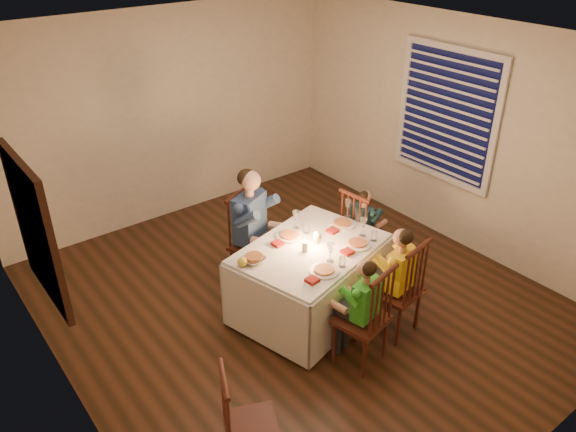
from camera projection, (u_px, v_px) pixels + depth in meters
ground at (297, 300)px, 5.79m from camera, size 5.00×5.00×0.00m
wall_left at (50, 274)px, 3.96m from camera, size 0.02×5.00×2.60m
wall_right at (453, 134)px, 6.36m from camera, size 0.02×5.00×2.60m
wall_back at (171, 116)px, 6.88m from camera, size 4.50×0.02×2.60m
ceiling at (300, 43)px, 4.53m from camera, size 5.00×5.00×0.00m
dining_table at (310, 266)px, 5.40m from camera, size 1.64×1.35×0.71m
chair_adult at (254, 279)px, 6.11m from camera, size 0.54×0.53×1.01m
chair_near_left at (358, 358)px, 5.05m from camera, size 0.49×0.48×1.01m
chair_near_right at (391, 328)px, 5.41m from camera, size 0.48×0.46×1.01m
chair_end at (360, 270)px, 6.27m from camera, size 0.44×0.46×1.01m
adult at (254, 279)px, 6.11m from camera, size 0.63×0.61×1.30m
child_green at (358, 358)px, 5.05m from camera, size 0.40×0.38×1.05m
child_yellow at (391, 328)px, 5.41m from camera, size 0.43×0.41×1.11m
child_teal at (360, 270)px, 6.27m from camera, size 0.31×0.34×0.99m
setting_adult at (289, 236)px, 5.45m from camera, size 0.32×0.32×0.02m
setting_green at (324, 271)px, 4.94m from camera, size 0.32×0.32×0.02m
setting_yellow at (358, 244)px, 5.33m from camera, size 0.32×0.32×0.02m
setting_teal at (342, 224)px, 5.66m from camera, size 0.32×0.32×0.02m
candle_left at (305, 247)px, 5.21m from camera, size 0.06×0.06×0.10m
candle_right at (316, 239)px, 5.34m from camera, size 0.06×0.06×0.10m
squash at (242, 262)px, 5.00m from camera, size 0.09×0.09×0.09m
orange_fruit at (316, 235)px, 5.42m from camera, size 0.08×0.08×0.08m
serving_bowl at (254, 259)px, 5.07m from camera, size 0.22×0.22×0.05m
wall_mirror at (36, 231)px, 4.08m from camera, size 0.06×0.95×1.15m
window_blinds at (446, 115)px, 6.31m from camera, size 0.07×1.34×1.54m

